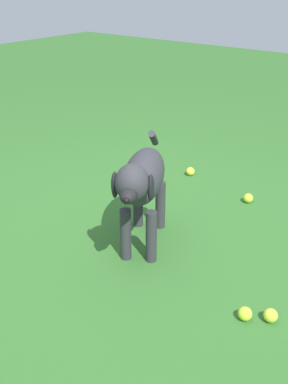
{
  "coord_description": "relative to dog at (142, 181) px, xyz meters",
  "views": [
    {
      "loc": [
        1.54,
        -1.7,
        1.46
      ],
      "look_at": [
        0.15,
        0.11,
        0.33
      ],
      "focal_mm": 42.36,
      "sensor_mm": 36.0,
      "label": 1
    }
  ],
  "objects": [
    {
      "name": "dog",
      "position": [
        0.0,
        0.0,
        0.0
      ],
      "size": [
        0.51,
        0.85,
        0.64
      ],
      "rotation": [
        0.0,
        0.0,
        5.2
      ],
      "color": "#2D2D33",
      "rests_on": "ground"
    },
    {
      "name": "ground",
      "position": [
        -0.17,
        -0.06,
        -0.42
      ],
      "size": [
        14.0,
        14.0,
        0.0
      ],
      "primitive_type": "plane",
      "color": "#2D6026"
    },
    {
      "name": "tennis_ball_4",
      "position": [
        0.24,
        0.88,
        -0.39
      ],
      "size": [
        0.07,
        0.07,
        0.07
      ],
      "primitive_type": "sphere",
      "color": "#C4DF33",
      "rests_on": "ground"
    },
    {
      "name": "tennis_ball_1",
      "position": [
        0.85,
        -0.13,
        -0.39
      ],
      "size": [
        0.07,
        0.07,
        0.07
      ],
      "primitive_type": "sphere",
      "color": "#C0DB35",
      "rests_on": "ground"
    },
    {
      "name": "tennis_ball_3",
      "position": [
        0.75,
        -0.2,
        -0.39
      ],
      "size": [
        0.07,
        0.07,
        0.07
      ],
      "primitive_type": "sphere",
      "color": "#BFE331",
      "rests_on": "ground"
    },
    {
      "name": "tennis_ball_2",
      "position": [
        -0.32,
        1.03,
        -0.39
      ],
      "size": [
        0.07,
        0.07,
        0.07
      ],
      "primitive_type": "sphere",
      "color": "yellow",
      "rests_on": "ground"
    }
  ]
}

